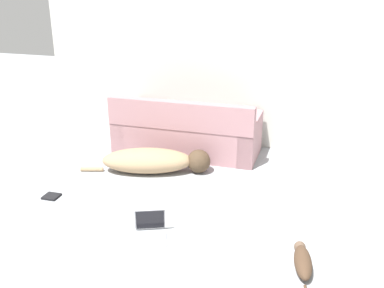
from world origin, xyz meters
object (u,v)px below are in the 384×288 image
at_px(couch, 186,134).
at_px(laptop_open, 150,228).
at_px(dog, 154,161).
at_px(cat, 303,261).
at_px(book_black, 51,196).

xyz_separation_m(couch, laptop_open, (0.37, -2.08, -0.19)).
relative_size(couch, dog, 1.23).
relative_size(couch, cat, 3.12).
bearing_deg(dog, cat, -53.59).
height_order(couch, book_black, couch).
relative_size(couch, book_black, 11.33).
relative_size(dog, laptop_open, 3.92).
xyz_separation_m(laptop_open, book_black, (-1.33, 0.35, -0.07)).
bearing_deg(couch, dog, 76.62).
relative_size(laptop_open, book_black, 2.35).
bearing_deg(book_black, laptop_open, -14.76).
xyz_separation_m(couch, book_black, (-0.96, -1.73, -0.26)).
bearing_deg(dog, couch, 60.34).
relative_size(dog, book_black, 9.19).
bearing_deg(cat, book_black, 71.19).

